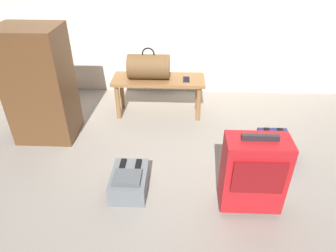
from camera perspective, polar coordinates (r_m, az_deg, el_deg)
The scene contains 8 objects.
ground_plane at distance 2.73m, azimuth 3.64°, elevation -7.76°, with size 6.60×6.60×0.00m, color gray.
bench at distance 3.35m, azimuth -1.79°, elevation 7.89°, with size 1.00×0.36×0.44m.
duffel_bag_brown at distance 3.28m, azimuth -3.66°, elevation 11.10°, with size 0.44×0.26×0.34m.
cell_phone at distance 3.28m, azimuth 3.46°, elevation 8.76°, with size 0.07×0.14×0.01m.
suitcase_upright_red at distance 2.24m, azimuth 15.78°, elevation -8.53°, with size 0.44×0.26×0.66m.
backpack_navy at distance 2.99m, azimuth 19.58°, elevation -3.57°, with size 0.28×0.38×0.21m.
backpack_grey at distance 2.47m, azimuth -7.28°, elevation -10.26°, with size 0.28×0.38×0.21m.
side_cabinet at distance 3.12m, azimuth -23.00°, elevation 7.05°, with size 0.56×0.44×1.10m.
Camera 1 is at (-0.08, -2.08, 1.76)m, focal length 32.38 mm.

